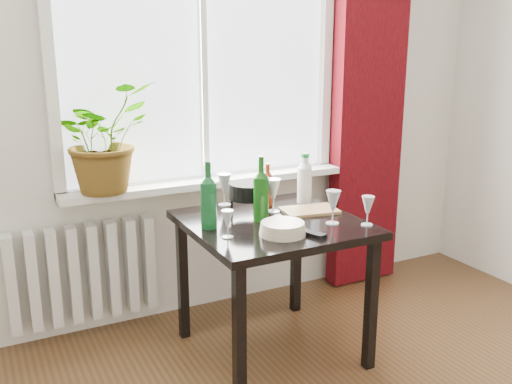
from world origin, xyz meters
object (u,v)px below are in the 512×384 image
wineglass_back_center (273,195)px  fondue_pot (249,198)px  bottle_amber (268,184)px  cutting_board (310,210)px  wineglass_far_right (368,211)px  plate_stack (283,229)px  table (273,237)px  cleaning_bottle (305,178)px  wine_bottle_right (261,188)px  wine_bottle_left (208,195)px  wineglass_front_left (228,224)px  radiator (84,273)px  potted_plant (103,138)px  tv_remote (310,233)px  wineglass_front_right (333,207)px  wineglass_back_left (224,189)px

wineglass_back_center → fondue_pot: 0.13m
bottle_amber → cutting_board: 0.28m
wineglass_far_right → plate_stack: bearing=171.2°
table → cutting_board: (0.25, 0.04, 0.10)m
cleaning_bottle → plate_stack: cleaning_bottle is taller
table → wine_bottle_right: wine_bottle_right is taller
wine_bottle_left → wineglass_front_left: wine_bottle_left is taller
radiator → cleaning_bottle: 1.34m
wine_bottle_left → cleaning_bottle: bearing=15.1°
plate_stack → fondue_pot: size_ratio=0.92×
cutting_board → potted_plant: bearing=151.0°
table → potted_plant: bearing=141.0°
wineglass_far_right → cutting_board: bearing=111.3°
wineglass_front_left → tv_remote: size_ratio=0.81×
wineglass_far_right → tv_remote: wineglass_far_right is taller
wineglass_far_right → plate_stack: wineglass_far_right is taller
wineglass_front_right → wineglass_back_center: wineglass_back_center is taller
wineglass_back_center → cutting_board: bearing=-26.6°
bottle_amber → wineglass_front_right: size_ratio=1.35×
bottle_amber → wineglass_front_right: bottle_amber is taller
plate_stack → radiator: bearing=132.8°
table → cleaning_bottle: cleaning_bottle is taller
wineglass_far_right → wineglass_back_center: wineglass_back_center is taller
wineglass_front_left → wineglass_front_right: bearing=-4.9°
wineglass_front_right → plate_stack: size_ratio=0.79×
cleaning_bottle → cutting_board: (-0.07, -0.17, -0.14)m
cleaning_bottle → wineglass_front_left: cleaning_bottle is taller
wineglass_back_center → tv_remote: (-0.03, -0.41, -0.08)m
cutting_board → cleaning_bottle: bearing=67.0°
cleaning_bottle → cutting_board: size_ratio=0.98×
bottle_amber → cleaning_bottle: (0.21, -0.05, 0.02)m
radiator → plate_stack: (0.78, -0.85, 0.39)m
potted_plant → cleaning_bottle: 1.12m
table → tv_remote: bearing=-80.1°
wineglass_front_right → radiator: bearing=143.2°
wine_bottle_left → wine_bottle_right: bearing=-3.0°
tv_remote → wine_bottle_right: bearing=89.3°
wineglass_front_left → radiator: bearing=124.9°
bottle_amber → tv_remote: (-0.06, -0.54, -0.11)m
wineglass_far_right → wineglass_back_left: wineglass_back_left is taller
wine_bottle_right → wineglass_back_left: wine_bottle_right is taller
wine_bottle_right → wineglass_front_left: 0.32m
table → wine_bottle_left: size_ratio=2.54×
bottle_amber → potted_plant: bearing=159.5°
potted_plant → tv_remote: 1.20m
cutting_board → fondue_pot: bearing=156.0°
cleaning_bottle → bottle_amber: bearing=166.6°
wineglass_front_left → plate_stack: size_ratio=0.61×
bottle_amber → wineglass_far_right: 0.61m
wine_bottle_right → cutting_board: (0.30, 0.02, -0.16)m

